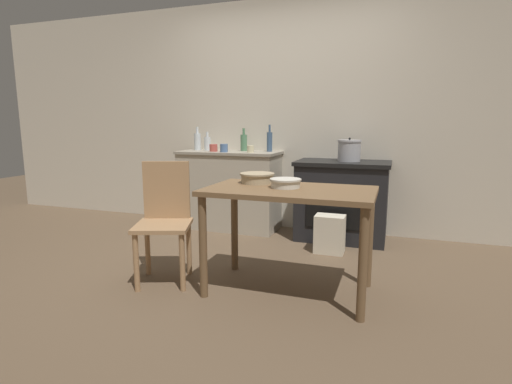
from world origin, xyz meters
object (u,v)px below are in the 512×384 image
stock_pot (349,150)px  cup_center_right (213,148)px  bottle_center_left (270,141)px  cup_mid_right (224,148)px  cup_center (250,149)px  mixing_bowl_small (257,177)px  bottle_left (198,141)px  chair (165,218)px  stove (342,200)px  bottle_far_left (244,142)px  mixing_bowl_large (286,183)px  work_table (289,204)px  bottle_mid_left (207,143)px  flour_sack (330,234)px

stock_pot → cup_center_right: (-1.48, -0.07, 0.00)m
bottle_center_left → cup_mid_right: bottle_center_left is taller
cup_center → mixing_bowl_small: bearing=-67.7°
cup_center_right → bottle_left: bearing=152.3°
mixing_bowl_small → cup_center_right: (-0.95, 1.25, 0.13)m
stock_pot → cup_center_right: stock_pot is taller
stock_pot → cup_center: size_ratio=3.20×
chair → cup_center_right: bearing=80.5°
stove → bottle_center_left: (-0.83, 0.13, 0.59)m
bottle_far_left → stove: bearing=-6.4°
mixing_bowl_large → bottle_left: (-1.49, 1.53, 0.20)m
stock_pot → bottle_center_left: bottle_center_left is taller
stock_pot → mixing_bowl_small: size_ratio=0.91×
mixing_bowl_large → bottle_center_left: 1.71m
work_table → bottle_center_left: bottle_center_left is taller
mixing_bowl_large → mixing_bowl_small: 0.29m
stove → bottle_mid_left: bottle_mid_left is taller
chair → bottle_left: bottle_left is taller
flour_sack → chair: bearing=-135.9°
mixing_bowl_small → bottle_center_left: bottle_center_left is taller
bottle_left → cup_center_right: bottle_left is taller
bottle_left → work_table: bearing=-45.6°
bottle_center_left → stock_pot: bearing=-7.8°
stove → cup_mid_right: size_ratio=10.54×
stock_pot → bottle_far_left: 1.20m
mixing_bowl_large → chair: bearing=-172.9°
mixing_bowl_small → chair: bearing=-159.2°
stock_pot → bottle_mid_left: (-1.63, 0.07, 0.04)m
mixing_bowl_large → work_table: bearing=-37.5°
bottle_far_left → cup_mid_right: 0.29m
stock_pot → bottle_mid_left: 1.63m
chair → flour_sack: (1.10, 1.07, -0.31)m
bottle_center_left → bottle_left: bearing=-176.7°
stock_pot → bottle_mid_left: bottle_mid_left is taller
stove → chair: size_ratio=1.03×
stove → mixing_bowl_large: (-0.22, -1.45, 0.38)m
work_table → bottle_mid_left: bottle_mid_left is taller
bottle_mid_left → cup_mid_right: bottle_mid_left is taller
work_table → stock_pot: bearing=81.1°
mixing_bowl_large → bottle_far_left: (-0.92, 1.57, 0.20)m
stock_pot → cup_mid_right: size_ratio=2.69×
cup_center → bottle_far_left: bearing=128.0°
bottle_mid_left → flour_sack: bearing=-20.7°
cup_mid_right → stock_pot: bearing=5.8°
stove → bottle_far_left: bottle_far_left is taller
cup_center_right → bottle_mid_left: bearing=135.0°
bottle_far_left → cup_center: bottle_far_left is taller
stock_pot → bottle_mid_left: bearing=177.4°
flour_sack → mixing_bowl_large: 1.15m
flour_sack → bottle_far_left: size_ratio=1.39×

